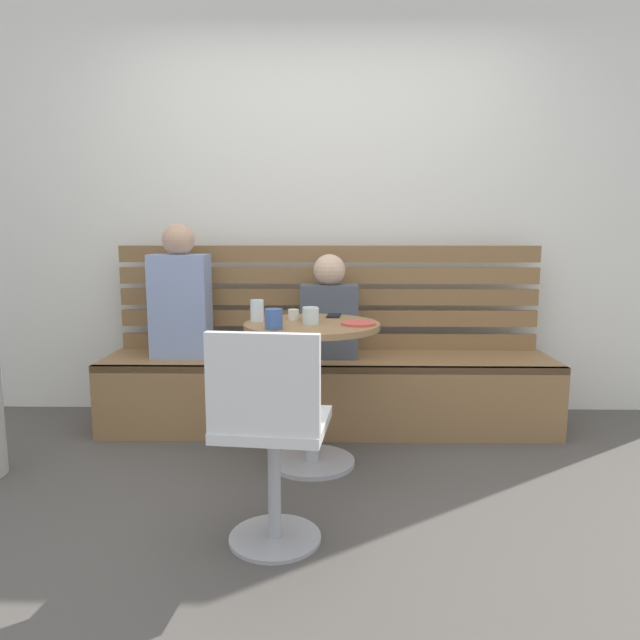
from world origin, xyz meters
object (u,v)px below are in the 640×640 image
cafe_table (312,366)px  white_chair (270,431)px  cup_water_clear (257,311)px  plate_small (358,323)px  person_child_left (329,312)px  cup_ceramic_white (310,314)px  booth_bench (328,392)px  cup_mug_blue (274,319)px  person_adult (180,297)px  cup_glass_short (311,316)px  cup_espresso_small (293,315)px  phone_on_table (334,316)px

cafe_table → white_chair: 0.83m
cup_water_clear → plate_small: bearing=-10.9°
person_child_left → plate_small: bearing=-77.5°
cup_ceramic_white → booth_bench: bearing=79.8°
cup_mug_blue → booth_bench: bearing=71.6°
person_adult → cup_water_clear: size_ratio=7.25×
cup_ceramic_white → cup_glass_short: (0.01, -0.11, 0.01)m
white_chair → cup_glass_short: size_ratio=10.63×
white_chair → person_child_left: 1.45m
person_child_left → cafe_table: bearing=-98.1°
cup_water_clear → cup_glass_short: bearing=-16.6°
cup_mug_blue → person_adult: bearing=129.4°
white_chair → cup_water_clear: (-0.15, 0.86, 0.33)m
cup_glass_short → cup_espresso_small: bearing=125.3°
cafe_table → person_adult: size_ratio=0.93×
cup_ceramic_white → cup_glass_short: size_ratio=1.00×
white_chair → phone_on_table: bearing=77.1°
white_chair → cup_espresso_small: white_chair is taller
person_child_left → cup_mug_blue: (-0.26, -0.78, 0.08)m
cafe_table → cup_water_clear: size_ratio=6.73×
person_adult → cup_ceramic_white: 0.95m
booth_bench → cup_water_clear: (-0.36, -0.52, 0.57)m
cup_mug_blue → cup_espresso_small: bearing=75.2°
cafe_table → white_chair: (-0.13, -0.81, -0.05)m
booth_bench → cafe_table: (-0.08, -0.57, 0.30)m
white_chair → cup_mug_blue: (-0.04, 0.63, 0.32)m
booth_bench → cup_ceramic_white: 0.75m
cup_mug_blue → cup_ceramic_white: cup_mug_blue is taller
cafe_table → cup_espresso_small: 0.28m
booth_bench → white_chair: 1.42m
booth_bench → phone_on_table: bearing=-84.8°
person_adult → cup_espresso_small: (0.71, -0.49, -0.03)m
cup_espresso_small → booth_bench: bearing=69.4°
person_child_left → cup_water_clear: person_child_left is taller
booth_bench → cup_espresso_small: bearing=-110.6°
cafe_table → person_child_left: (0.09, 0.60, 0.19)m
booth_bench → cup_glass_short: 0.83m
cup_glass_short → cafe_table: bearing=83.3°
cup_espresso_small → phone_on_table: (0.21, 0.13, -0.02)m
cup_espresso_small → cup_water_clear: bearing=-164.2°
cup_water_clear → cafe_table: bearing=-9.3°
white_chair → plate_small: white_chair is taller
booth_bench → white_chair: (-0.21, -1.38, 0.24)m
booth_bench → cup_glass_short: cup_glass_short is taller
white_chair → cup_glass_short: 0.85m
cup_mug_blue → cafe_table: bearing=47.1°
cup_espresso_small → cafe_table: bearing=-44.5°
white_chair → cup_water_clear: size_ratio=7.73×
phone_on_table → cup_water_clear: bearing=31.1°
cafe_table → cup_mug_blue: cup_mug_blue is taller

